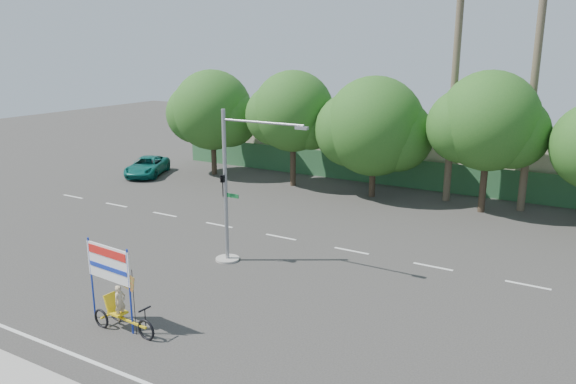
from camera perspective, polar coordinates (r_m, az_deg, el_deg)
The scene contains 13 objects.
ground at distance 22.13m, azimuth -7.07°, elevation -11.37°, with size 120.00×120.00×0.00m, color #33302D.
fence at distance 40.10m, azimuth 11.75°, elevation 1.89°, with size 38.00×0.08×2.00m, color #336B3D.
building_left at distance 47.87m, azimuth 2.15°, elevation 5.46°, with size 12.00×8.00×4.00m, color beige.
building_right at distance 42.64m, azimuth 24.03°, elevation 2.77°, with size 14.00×8.00×3.60m, color beige.
tree_far_left at distance 43.01m, azimuth -7.74°, elevation 8.00°, with size 7.14×6.00×7.96m.
tree_left at distance 39.09m, azimuth 0.46°, elevation 7.91°, with size 6.66×5.60×8.07m.
tree_center at distance 36.59m, azimuth 8.68°, elevation 6.34°, with size 7.62×6.40×7.85m.
tree_right at distance 34.56m, azimuth 19.64°, elevation 6.46°, with size 6.90×5.80×8.36m.
palm_tall at distance 35.45m, azimuth 24.22°, elevation 14.73°, with size 3.73×3.79×17.45m.
palm_short at distance 36.26m, azimuth 16.73°, elevation 12.81°, with size 3.73×3.79×14.45m.
traffic_signal at distance 25.32m, azimuth -5.81°, elevation -0.87°, with size 4.72×1.10×7.00m.
trike_billboard at distance 20.73m, azimuth -17.02°, elevation -9.93°, with size 3.20×0.80×3.15m.
pickup_truck at distance 44.30m, azimuth -14.12°, elevation 2.55°, with size 2.32×5.03×1.40m, color #0E665B.
Camera 1 is at (12.24, -15.69, 9.68)m, focal length 35.00 mm.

